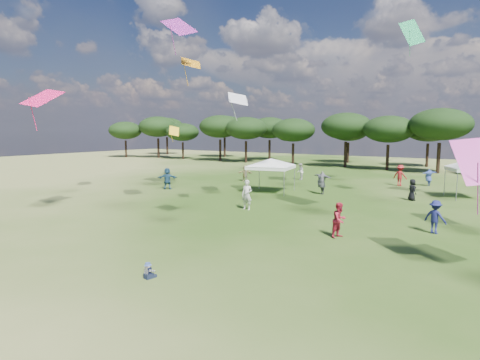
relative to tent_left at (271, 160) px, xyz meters
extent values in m
plane|color=#304D17|center=(6.10, -20.86, -2.64)|extent=(140.00, 140.00, 0.00)
cylinder|color=black|center=(-43.00, 22.15, -1.09)|extent=(0.35, 0.35, 3.09)
ellipsoid|color=black|center=(-43.00, 22.15, 2.31)|extent=(6.01, 6.01, 3.24)
cylinder|color=black|center=(-36.71, 24.24, -0.89)|extent=(0.40, 0.40, 3.51)
ellipsoid|color=black|center=(-36.71, 24.24, 2.98)|extent=(6.82, 6.82, 3.68)
cylinder|color=black|center=(-30.86, 24.24, -1.18)|extent=(0.33, 0.33, 2.92)
ellipsoid|color=black|center=(-30.86, 24.24, 2.03)|extent=(5.67, 5.67, 3.06)
cylinder|color=black|center=(-22.96, 24.43, -0.89)|extent=(0.40, 0.40, 3.49)
ellipsoid|color=black|center=(-22.96, 24.43, 2.95)|extent=(6.79, 6.79, 3.66)
cylinder|color=black|center=(-17.81, 24.16, -0.98)|extent=(0.38, 0.38, 3.32)
ellipsoid|color=black|center=(-17.81, 24.16, 2.66)|extent=(6.44, 6.44, 3.47)
cylinder|color=black|center=(-9.41, 23.44, -1.07)|extent=(0.36, 0.36, 3.14)
ellipsoid|color=black|center=(-9.41, 23.44, 2.39)|extent=(6.11, 6.11, 3.29)
cylinder|color=black|center=(-2.29, 24.95, -0.91)|extent=(0.40, 0.40, 3.46)
ellipsoid|color=black|center=(-2.29, 24.95, 2.90)|extent=(6.73, 6.73, 3.63)
cylinder|color=black|center=(3.52, 23.77, -1.04)|extent=(0.37, 0.37, 3.21)
ellipsoid|color=black|center=(3.52, 23.77, 2.49)|extent=(6.24, 6.24, 3.36)
cylinder|color=black|center=(9.36, 23.32, -0.86)|extent=(0.41, 0.41, 3.56)
ellipsoid|color=black|center=(9.36, 23.32, 3.05)|extent=(6.91, 6.91, 3.73)
cylinder|color=black|center=(-42.83, 32.94, -0.86)|extent=(0.41, 0.41, 3.56)
ellipsoid|color=black|center=(-42.83, 32.94, 3.06)|extent=(6.92, 6.92, 3.73)
cylinder|color=black|center=(-27.99, 32.70, -0.83)|extent=(0.41, 0.41, 3.62)
ellipsoid|color=black|center=(-27.99, 32.70, 3.15)|extent=(7.03, 7.03, 3.79)
cylinder|color=black|center=(-17.30, 30.71, -0.96)|extent=(0.39, 0.39, 3.37)
ellipsoid|color=black|center=(-17.30, 30.71, 2.75)|extent=(6.54, 6.54, 3.53)
cylinder|color=black|center=(-4.42, 32.46, -1.08)|extent=(0.36, 0.36, 3.11)
ellipsoid|color=black|center=(-4.42, 32.46, 2.34)|extent=(6.05, 6.05, 3.26)
cylinder|color=black|center=(6.93, 31.67, -1.04)|extent=(0.37, 0.37, 3.20)
ellipsoid|color=black|center=(6.93, 31.67, 2.48)|extent=(6.21, 6.21, 3.35)
cylinder|color=gray|center=(-1.23, -1.84, -1.60)|extent=(0.06, 0.06, 2.09)
cylinder|color=gray|center=(1.84, -1.23, -1.60)|extent=(0.06, 0.06, 2.09)
cylinder|color=gray|center=(-1.84, 1.23, -1.60)|extent=(0.06, 0.06, 2.09)
cylinder|color=gray|center=(1.23, 1.84, -1.60)|extent=(0.06, 0.06, 2.09)
cube|color=white|center=(0.00, 0.00, -0.60)|extent=(3.86, 3.86, 0.25)
pyramid|color=white|center=(0.00, 0.00, 0.12)|extent=(6.57, 6.57, 0.60)
cylinder|color=gray|center=(13.05, 3.75, -1.53)|extent=(0.06, 0.06, 2.22)
cylinder|color=gray|center=(12.00, 6.07, -1.53)|extent=(0.06, 0.06, 2.22)
cylinder|color=gray|center=(14.33, 7.12, -1.53)|extent=(0.06, 0.06, 2.22)
cube|color=white|center=(13.69, 5.43, -0.47)|extent=(3.58, 3.58, 0.25)
pyramid|color=white|center=(13.69, 5.43, 0.25)|extent=(5.03, 5.03, 0.60)
cube|color=black|center=(5.82, -19.10, -2.55)|extent=(0.27, 0.27, 0.18)
cube|color=black|center=(5.77, -18.92, -2.59)|extent=(0.12, 0.22, 0.10)
cube|color=black|center=(5.92, -18.95, -2.59)|extent=(0.12, 0.22, 0.10)
cube|color=white|center=(5.82, -19.10, -2.35)|extent=(0.25, 0.20, 0.23)
cylinder|color=white|center=(5.69, -19.01, -2.35)|extent=(0.11, 0.23, 0.14)
cylinder|color=white|center=(5.97, -19.06, -2.35)|extent=(0.11, 0.23, 0.14)
sphere|color=#E0B293|center=(5.82, -19.10, -2.19)|extent=(0.16, 0.16, 0.16)
cone|color=#5776CB|center=(5.82, -19.10, -2.16)|extent=(0.27, 0.27, 0.03)
cylinder|color=#5776CB|center=(5.82, -19.10, -2.12)|extent=(0.17, 0.17, 0.07)
imported|color=#BAB7AF|center=(2.20, -7.11, -1.69)|extent=(0.74, 0.53, 1.90)
imported|color=#414245|center=(3.87, 1.25, -1.73)|extent=(2.19, 1.77, 1.82)
imported|color=maroon|center=(9.45, -10.38, -1.81)|extent=(0.86, 0.97, 1.67)
imported|color=maroon|center=(7.97, 9.76, -1.69)|extent=(1.35, 0.96, 1.91)
imported|color=navy|center=(-8.22, -3.40, -1.72)|extent=(1.68, 1.48, 1.84)
imported|color=#988753|center=(-5.56, 4.78, -1.85)|extent=(1.54, 0.89, 1.58)
imported|color=navy|center=(10.16, 11.04, -1.87)|extent=(1.37, 1.92, 1.55)
imported|color=#161A4F|center=(13.10, -7.10, -1.82)|extent=(1.20, 0.90, 1.65)
imported|color=beige|center=(-1.46, 8.77, -1.80)|extent=(0.85, 0.97, 1.68)
imported|color=black|center=(10.37, 2.17, -1.86)|extent=(0.87, 0.90, 1.55)
plane|color=#EB1B60|center=(-6.57, -15.13, 4.23)|extent=(2.10, 2.07, 1.28)
plane|color=silver|center=(-0.12, -4.67, 4.57)|extent=(2.16, 2.37, 1.13)
plane|color=orange|center=(-5.30, -3.54, 7.61)|extent=(2.50, 2.77, 1.27)
plane|color=#83207B|center=(-4.77, -5.41, 9.91)|extent=(2.38, 2.14, 1.99)
plane|color=#1C8C51|center=(8.84, 7.28, 10.21)|extent=(2.18, 1.61, 2.50)
plane|color=gold|center=(-13.37, 3.15, 2.30)|extent=(1.40, 1.74, 1.21)
camera|label=1|loc=(15.69, -28.37, 2.41)|focal=30.00mm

